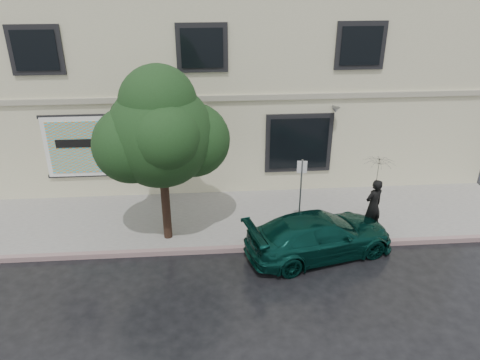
{
  "coord_description": "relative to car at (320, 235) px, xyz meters",
  "views": [
    {
      "loc": [
        0.05,
        -9.83,
        7.84
      ],
      "look_at": [
        0.97,
        2.2,
        1.96
      ],
      "focal_mm": 35.0,
      "sensor_mm": 36.0,
      "label": 1
    }
  ],
  "objects": [
    {
      "name": "car",
      "position": [
        0.0,
        0.0,
        0.0
      ],
      "size": [
        4.62,
        2.92,
        1.25
      ],
      "primitive_type": "imported",
      "rotation": [
        0.0,
        0.0,
        1.83
      ],
      "color": "#08312A",
      "rests_on": "ground"
    },
    {
      "name": "billboard",
      "position": [
        -6.37,
        3.72,
        1.43
      ],
      "size": [
        4.3,
        0.16,
        2.2
      ],
      "color": "white",
      "rests_on": "ground"
    },
    {
      "name": "street_tree",
      "position": [
        -4.37,
        1.0,
        2.77
      ],
      "size": [
        2.9,
        2.9,
        4.71
      ],
      "color": "#312016",
      "rests_on": "sidewalk"
    },
    {
      "name": "pedestrian",
      "position": [
        1.82,
        0.93,
        0.37
      ],
      "size": [
        0.73,
        0.62,
        1.69
      ],
      "primitive_type": "imported",
      "rotation": [
        0.0,
        0.0,
        3.57
      ],
      "color": "black",
      "rests_on": "sidewalk"
    },
    {
      "name": "ground",
      "position": [
        -3.17,
        -1.2,
        -0.62
      ],
      "size": [
        90.0,
        90.0,
        0.0
      ],
      "primitive_type": "plane",
      "color": "black",
      "rests_on": "ground"
    },
    {
      "name": "building",
      "position": [
        -3.17,
        7.8,
        2.88
      ],
      "size": [
        20.0,
        8.12,
        7.0
      ],
      "color": "beige",
      "rests_on": "ground"
    },
    {
      "name": "sidewalk",
      "position": [
        -3.17,
        2.05,
        -0.55
      ],
      "size": [
        20.0,
        3.5,
        0.15
      ],
      "primitive_type": "cube",
      "color": "#9B9893",
      "rests_on": "ground"
    },
    {
      "name": "curb",
      "position": [
        -3.17,
        0.3,
        -0.55
      ],
      "size": [
        20.0,
        0.18,
        0.16
      ],
      "primitive_type": "cube",
      "color": "gray",
      "rests_on": "ground"
    },
    {
      "name": "umbrella",
      "position": [
        1.82,
        0.93,
        1.58
      ],
      "size": [
        1.09,
        1.09,
        0.73
      ],
      "primitive_type": "imported",
      "rotation": [
        0.0,
        0.0,
        -0.12
      ],
      "color": "black",
      "rests_on": "pedestrian"
    },
    {
      "name": "sign_pole",
      "position": [
        -0.4,
        1.07,
        0.96
      ],
      "size": [
        0.29,
        0.05,
        2.35
      ],
      "rotation": [
        0.0,
        0.0,
        -0.11
      ],
      "color": "gray",
      "rests_on": "sidewalk"
    }
  ]
}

